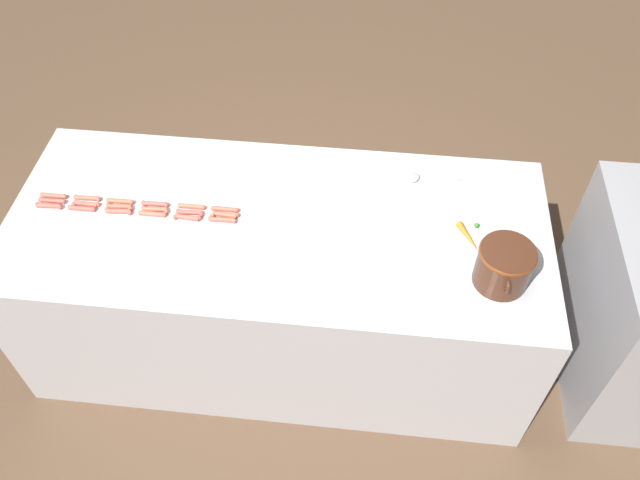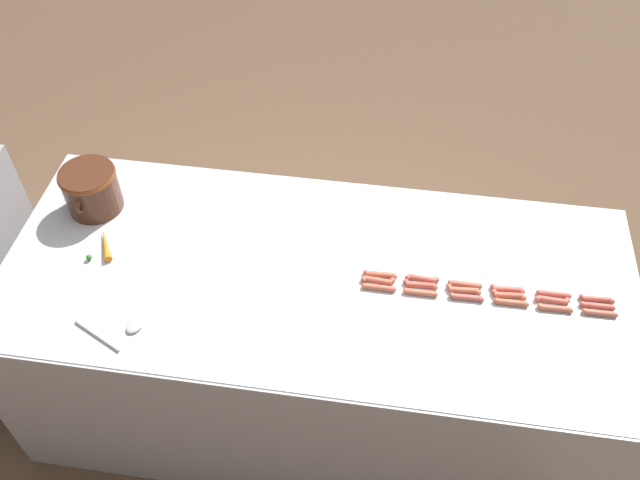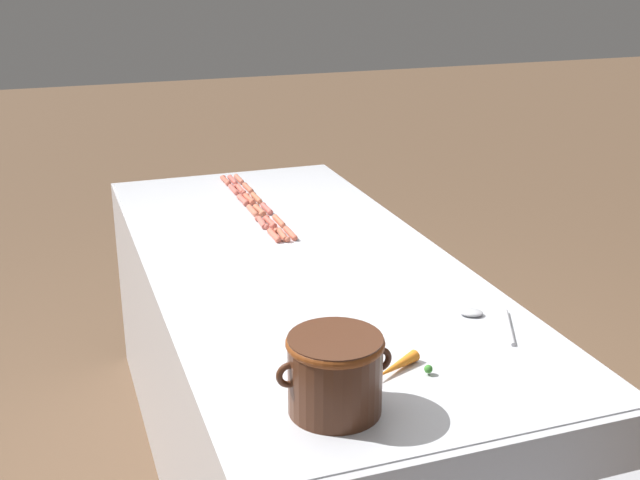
{
  "view_description": "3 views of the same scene",
  "coord_description": "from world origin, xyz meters",
  "px_view_note": "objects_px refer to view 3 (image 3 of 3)",
  "views": [
    {
      "loc": [
        1.89,
        0.4,
        3.04
      ],
      "look_at": [
        0.14,
        0.21,
        0.98
      ],
      "focal_mm": 35.93,
      "sensor_mm": 36.0,
      "label": 1
    },
    {
      "loc": [
        -1.62,
        -0.25,
        2.93
      ],
      "look_at": [
        0.12,
        0.01,
        0.97
      ],
      "focal_mm": 38.08,
      "sensor_mm": 36.0,
      "label": 2
    },
    {
      "loc": [
        0.81,
        2.54,
        1.96
      ],
      "look_at": [
        -0.05,
        0.07,
        1.01
      ],
      "focal_mm": 45.65,
      "sensor_mm": 36.0,
      "label": 3
    }
  ],
  "objects_px": {
    "hot_dog_9": "(260,210)",
    "hot_dog_10": "(270,222)",
    "hot_dog_6": "(232,180)",
    "hot_dog_8": "(249,199)",
    "hot_dog_4": "(279,221)",
    "bean_pot": "(335,370)",
    "serving_spoon": "(484,317)",
    "hot_dog_7": "(240,189)",
    "hot_dog_12": "(226,180)",
    "hot_dog_3": "(267,209)",
    "hot_dog_0": "(239,179)",
    "hot_dog_2": "(256,198)",
    "hot_dog_5": "(290,233)",
    "carrot": "(397,367)",
    "hot_dog_16": "(262,223)",
    "hot_dog_15": "(252,211)",
    "hot_dog_11": "(282,235)",
    "hot_dog_17": "(274,235)",
    "hot_dog_1": "(248,188)",
    "hot_dog_14": "(243,200)",
    "hot_dog_13": "(233,189)"
  },
  "relations": [
    {
      "from": "hot_dog_9",
      "to": "hot_dog_15",
      "type": "height_order",
      "value": "same"
    },
    {
      "from": "hot_dog_16",
      "to": "carrot",
      "type": "bearing_deg",
      "value": 90.76
    },
    {
      "from": "hot_dog_4",
      "to": "hot_dog_5",
      "type": "xyz_separation_m",
      "value": [
        0.0,
        0.16,
        0.0
      ]
    },
    {
      "from": "hot_dog_0",
      "to": "serving_spoon",
      "type": "relative_size",
      "value": 0.51
    },
    {
      "from": "bean_pot",
      "to": "serving_spoon",
      "type": "distance_m",
      "value": 0.67
    },
    {
      "from": "hot_dog_3",
      "to": "carrot",
      "type": "distance_m",
      "value": 1.42
    },
    {
      "from": "hot_dog_0",
      "to": "hot_dog_2",
      "type": "distance_m",
      "value": 0.32
    },
    {
      "from": "hot_dog_9",
      "to": "hot_dog_15",
      "type": "xyz_separation_m",
      "value": [
        0.03,
        -0.0,
        0.0
      ]
    },
    {
      "from": "hot_dog_12",
      "to": "hot_dog_3",
      "type": "bearing_deg",
      "value": 97.52
    },
    {
      "from": "hot_dog_8",
      "to": "bean_pot",
      "type": "relative_size",
      "value": 0.45
    },
    {
      "from": "serving_spoon",
      "to": "hot_dog_5",
      "type": "bearing_deg",
      "value": -70.21
    },
    {
      "from": "hot_dog_1",
      "to": "bean_pot",
      "type": "xyz_separation_m",
      "value": [
        0.27,
        1.85,
        0.1
      ]
    },
    {
      "from": "hot_dog_6",
      "to": "hot_dog_17",
      "type": "xyz_separation_m",
      "value": [
        0.03,
        0.8,
        0.0
      ]
    },
    {
      "from": "hot_dog_9",
      "to": "hot_dog_10",
      "type": "height_order",
      "value": "same"
    },
    {
      "from": "hot_dog_1",
      "to": "hot_dog_9",
      "type": "relative_size",
      "value": 1.0
    },
    {
      "from": "hot_dog_14",
      "to": "hot_dog_16",
      "type": "height_order",
      "value": "same"
    },
    {
      "from": "hot_dog_6",
      "to": "carrot",
      "type": "xyz_separation_m",
      "value": [
        0.02,
        1.89,
        0.0
      ]
    },
    {
      "from": "hot_dog_2",
      "to": "hot_dog_4",
      "type": "distance_m",
      "value": 0.33
    },
    {
      "from": "serving_spoon",
      "to": "carrot",
      "type": "distance_m",
      "value": 0.42
    },
    {
      "from": "hot_dog_3",
      "to": "hot_dog_8",
      "type": "relative_size",
      "value": 1.0
    },
    {
      "from": "hot_dog_0",
      "to": "hot_dog_5",
      "type": "height_order",
      "value": "same"
    },
    {
      "from": "hot_dog_14",
      "to": "hot_dog_5",
      "type": "bearing_deg",
      "value": 97.57
    },
    {
      "from": "hot_dog_10",
      "to": "hot_dog_11",
      "type": "distance_m",
      "value": 0.16
    },
    {
      "from": "hot_dog_15",
      "to": "hot_dog_16",
      "type": "bearing_deg",
      "value": 88.36
    },
    {
      "from": "hot_dog_3",
      "to": "hot_dog_11",
      "type": "relative_size",
      "value": 1.0
    },
    {
      "from": "bean_pot",
      "to": "hot_dog_13",
      "type": "bearing_deg",
      "value": -96.2
    },
    {
      "from": "hot_dog_4",
      "to": "carrot",
      "type": "bearing_deg",
      "value": 87.6
    },
    {
      "from": "hot_dog_3",
      "to": "hot_dog_12",
      "type": "relative_size",
      "value": 1.0
    },
    {
      "from": "hot_dog_9",
      "to": "hot_dog_17",
      "type": "bearing_deg",
      "value": 84.65
    },
    {
      "from": "hot_dog_8",
      "to": "hot_dog_11",
      "type": "relative_size",
      "value": 1.0
    },
    {
      "from": "hot_dog_3",
      "to": "hot_dog_17",
      "type": "xyz_separation_m",
      "value": [
        0.06,
        0.33,
        0.0
      ]
    },
    {
      "from": "hot_dog_5",
      "to": "carrot",
      "type": "distance_m",
      "value": 1.09
    },
    {
      "from": "hot_dog_7",
      "to": "bean_pot",
      "type": "xyz_separation_m",
      "value": [
        0.23,
        1.84,
        0.1
      ]
    },
    {
      "from": "hot_dog_11",
      "to": "hot_dog_9",
      "type": "bearing_deg",
      "value": -89.83
    },
    {
      "from": "hot_dog_1",
      "to": "hot_dog_7",
      "type": "xyz_separation_m",
      "value": [
        0.04,
        0.01,
        0.0
      ]
    },
    {
      "from": "serving_spoon",
      "to": "hot_dog_7",
      "type": "bearing_deg",
      "value": -76.9
    },
    {
      "from": "hot_dog_6",
      "to": "hot_dog_8",
      "type": "bearing_deg",
      "value": 89.5
    },
    {
      "from": "hot_dog_4",
      "to": "bean_pot",
      "type": "distance_m",
      "value": 1.39
    },
    {
      "from": "hot_dog_1",
      "to": "hot_dog_4",
      "type": "bearing_deg",
      "value": 89.92
    },
    {
      "from": "hot_dog_4",
      "to": "bean_pot",
      "type": "height_order",
      "value": "bean_pot"
    },
    {
      "from": "hot_dog_16",
      "to": "serving_spoon",
      "type": "bearing_deg",
      "value": 110.34
    },
    {
      "from": "hot_dog_5",
      "to": "hot_dog_15",
      "type": "relative_size",
      "value": 1.0
    },
    {
      "from": "hot_dog_12",
      "to": "hot_dog_13",
      "type": "height_order",
      "value": "same"
    },
    {
      "from": "hot_dog_11",
      "to": "hot_dog_17",
      "type": "bearing_deg",
      "value": -10.81
    },
    {
      "from": "hot_dog_0",
      "to": "hot_dog_2",
      "type": "bearing_deg",
      "value": 89.79
    },
    {
      "from": "hot_dog_3",
      "to": "carrot",
      "type": "bearing_deg",
      "value": 87.98
    },
    {
      "from": "hot_dog_9",
      "to": "hot_dog_13",
      "type": "height_order",
      "value": "same"
    },
    {
      "from": "hot_dog_12",
      "to": "hot_dog_16",
      "type": "distance_m",
      "value": 0.64
    },
    {
      "from": "hot_dog_7",
      "to": "hot_dog_15",
      "type": "relative_size",
      "value": 1.0
    },
    {
      "from": "bean_pot",
      "to": "hot_dog_17",
      "type": "bearing_deg",
      "value": -99.51
    }
  ]
}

